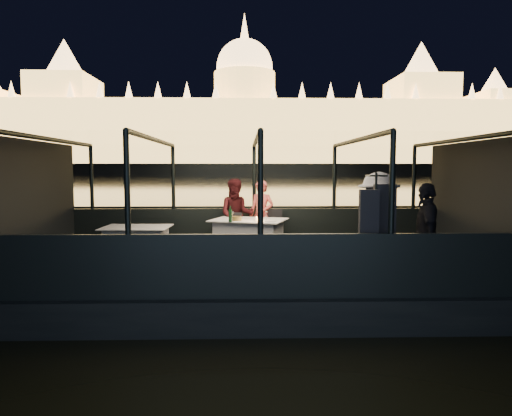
{
  "coord_description": "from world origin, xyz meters",
  "views": [
    {
      "loc": [
        -0.22,
        -8.18,
        2.29
      ],
      "look_at": [
        0.0,
        0.4,
        1.55
      ],
      "focal_mm": 32.0,
      "sensor_mm": 36.0,
      "label": 1
    }
  ],
  "objects_px": {
    "coat_stand": "(375,231)",
    "person_woman_coral": "(261,216)",
    "dining_table_aft": "(137,241)",
    "passenger_stripe": "(378,228)",
    "wine_bottle": "(230,214)",
    "person_man_maroon": "(236,216)",
    "dining_table_central": "(249,238)",
    "chair_port_right": "(273,231)",
    "passenger_dark": "(426,230)",
    "chair_port_left": "(233,232)"
  },
  "relations": [
    {
      "from": "coat_stand",
      "to": "person_woman_coral",
      "type": "distance_m",
      "value": 3.8
    },
    {
      "from": "dining_table_aft",
      "to": "passenger_stripe",
      "type": "relative_size",
      "value": 0.73
    },
    {
      "from": "person_woman_coral",
      "to": "wine_bottle",
      "type": "relative_size",
      "value": 4.94
    },
    {
      "from": "passenger_stripe",
      "to": "wine_bottle",
      "type": "bearing_deg",
      "value": 72.37
    },
    {
      "from": "person_man_maroon",
      "to": "wine_bottle",
      "type": "bearing_deg",
      "value": -94.13
    },
    {
      "from": "dining_table_central",
      "to": "chair_port_right",
      "type": "height_order",
      "value": "chair_port_right"
    },
    {
      "from": "passenger_stripe",
      "to": "coat_stand",
      "type": "bearing_deg",
      "value": 177.43
    },
    {
      "from": "passenger_stripe",
      "to": "passenger_dark",
      "type": "distance_m",
      "value": 0.71
    },
    {
      "from": "chair_port_left",
      "to": "person_woman_coral",
      "type": "relative_size",
      "value": 0.54
    },
    {
      "from": "person_man_maroon",
      "to": "passenger_stripe",
      "type": "height_order",
      "value": "passenger_stripe"
    },
    {
      "from": "chair_port_right",
      "to": "wine_bottle",
      "type": "relative_size",
      "value": 2.91
    },
    {
      "from": "chair_port_left",
      "to": "coat_stand",
      "type": "bearing_deg",
      "value": -32.34
    },
    {
      "from": "dining_table_central",
      "to": "chair_port_right",
      "type": "distance_m",
      "value": 0.71
    },
    {
      "from": "chair_port_left",
      "to": "coat_stand",
      "type": "xyz_separation_m",
      "value": [
        2.11,
        -3.22,
        0.45
      ]
    },
    {
      "from": "passenger_dark",
      "to": "wine_bottle",
      "type": "relative_size",
      "value": 5.05
    },
    {
      "from": "dining_table_central",
      "to": "passenger_stripe",
      "type": "height_order",
      "value": "passenger_stripe"
    },
    {
      "from": "dining_table_central",
      "to": "passenger_dark",
      "type": "distance_m",
      "value": 3.61
    },
    {
      "from": "dining_table_aft",
      "to": "person_woman_coral",
      "type": "distance_m",
      "value": 2.73
    },
    {
      "from": "passenger_dark",
      "to": "chair_port_left",
      "type": "bearing_deg",
      "value": -118.81
    },
    {
      "from": "dining_table_central",
      "to": "person_woman_coral",
      "type": "bearing_deg",
      "value": 68.35
    },
    {
      "from": "dining_table_aft",
      "to": "wine_bottle",
      "type": "height_order",
      "value": "wine_bottle"
    },
    {
      "from": "chair_port_right",
      "to": "coat_stand",
      "type": "xyz_separation_m",
      "value": [
        1.26,
        -3.25,
        0.45
      ]
    },
    {
      "from": "chair_port_left",
      "to": "wine_bottle",
      "type": "xyz_separation_m",
      "value": [
        -0.03,
        -0.87,
        0.47
      ]
    },
    {
      "from": "coat_stand",
      "to": "chair_port_right",
      "type": "bearing_deg",
      "value": 111.25
    },
    {
      "from": "wine_bottle",
      "to": "passenger_dark",
      "type": "bearing_deg",
      "value": -32.63
    },
    {
      "from": "dining_table_central",
      "to": "dining_table_aft",
      "type": "bearing_deg",
      "value": -169.39
    },
    {
      "from": "coat_stand",
      "to": "person_man_maroon",
      "type": "distance_m",
      "value": 4.05
    },
    {
      "from": "dining_table_aft",
      "to": "person_woman_coral",
      "type": "relative_size",
      "value": 0.83
    },
    {
      "from": "passenger_dark",
      "to": "dining_table_aft",
      "type": "bearing_deg",
      "value": -97.69
    },
    {
      "from": "dining_table_aft",
      "to": "passenger_dark",
      "type": "relative_size",
      "value": 0.81
    },
    {
      "from": "chair_port_left",
      "to": "person_man_maroon",
      "type": "bearing_deg",
      "value": 100.62
    },
    {
      "from": "person_woman_coral",
      "to": "dining_table_aft",
      "type": "bearing_deg",
      "value": -130.46
    },
    {
      "from": "coat_stand",
      "to": "passenger_dark",
      "type": "bearing_deg",
      "value": 24.08
    },
    {
      "from": "dining_table_aft",
      "to": "coat_stand",
      "type": "bearing_deg",
      "value": -30.85
    },
    {
      "from": "person_man_maroon",
      "to": "passenger_stripe",
      "type": "xyz_separation_m",
      "value": [
        2.29,
        -2.8,
        0.1
      ]
    },
    {
      "from": "person_woman_coral",
      "to": "passenger_stripe",
      "type": "xyz_separation_m",
      "value": [
        1.75,
        -2.8,
        0.1
      ]
    },
    {
      "from": "dining_table_central",
      "to": "dining_table_aft",
      "type": "height_order",
      "value": "dining_table_central"
    },
    {
      "from": "coat_stand",
      "to": "passenger_dark",
      "type": "xyz_separation_m",
      "value": [
        0.9,
        0.4,
        -0.05
      ]
    },
    {
      "from": "chair_port_right",
      "to": "passenger_stripe",
      "type": "relative_size",
      "value": 0.52
    },
    {
      "from": "dining_table_central",
      "to": "person_man_maroon",
      "type": "distance_m",
      "value": 0.85
    },
    {
      "from": "chair_port_right",
      "to": "passenger_dark",
      "type": "height_order",
      "value": "passenger_dark"
    },
    {
      "from": "person_man_maroon",
      "to": "passenger_stripe",
      "type": "relative_size",
      "value": 0.9
    },
    {
      "from": "dining_table_aft",
      "to": "passenger_stripe",
      "type": "distance_m",
      "value": 4.55
    },
    {
      "from": "chair_port_right",
      "to": "person_woman_coral",
      "type": "bearing_deg",
      "value": 137.5
    },
    {
      "from": "dining_table_central",
      "to": "dining_table_aft",
      "type": "relative_size",
      "value": 1.14
    },
    {
      "from": "passenger_dark",
      "to": "person_woman_coral",
      "type": "bearing_deg",
      "value": -127.88
    },
    {
      "from": "person_man_maroon",
      "to": "passenger_stripe",
      "type": "bearing_deg",
      "value": -49.85
    },
    {
      "from": "chair_port_right",
      "to": "chair_port_left",
      "type": "bearing_deg",
      "value": -174.68
    },
    {
      "from": "chair_port_left",
      "to": "coat_stand",
      "type": "distance_m",
      "value": 3.88
    },
    {
      "from": "person_woman_coral",
      "to": "passenger_stripe",
      "type": "bearing_deg",
      "value": -33.17
    }
  ]
}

